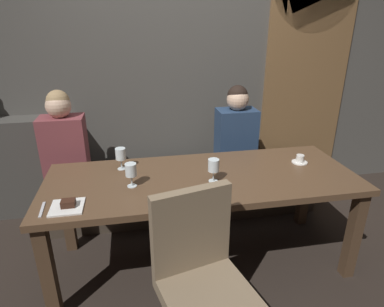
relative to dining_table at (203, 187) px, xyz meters
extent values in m
plane|color=black|center=(0.00, 0.00, -0.65)|extent=(9.00, 9.00, 0.00)
cube|color=#4C4944|center=(0.00, 1.22, 0.85)|extent=(6.00, 0.12, 3.00)
cube|color=brown|center=(1.35, 1.15, 0.40)|extent=(0.90, 0.05, 2.10)
cube|color=#413E3A|center=(-1.55, 1.04, -0.18)|extent=(1.10, 0.28, 0.95)
cube|color=#493422|center=(-1.03, -0.35, -0.30)|extent=(0.08, 0.08, 0.69)
cube|color=#493422|center=(1.03, -0.35, -0.30)|extent=(0.08, 0.08, 0.69)
cube|color=#493422|center=(-1.03, 0.35, -0.30)|extent=(0.08, 0.08, 0.69)
cube|color=#493422|center=(1.03, 0.35, -0.30)|extent=(0.08, 0.08, 0.69)
cube|color=brown|center=(0.00, 0.00, 0.07)|extent=(2.20, 0.84, 0.04)
cube|color=#40352A|center=(0.00, 0.70, -0.48)|extent=(2.50, 0.40, 0.35)
cube|color=brown|center=(0.00, 0.70, -0.25)|extent=(2.50, 0.44, 0.10)
cylinder|color=brown|center=(0.03, -0.62, -0.44)|extent=(0.04, 0.04, 0.42)
cube|color=#7F6B51|center=(-0.15, -0.80, -0.19)|extent=(0.53, 0.53, 0.08)
cube|color=#7F6B51|center=(-0.20, -0.62, 0.09)|extent=(0.44, 0.16, 0.48)
cube|color=brown|center=(-1.04, 0.69, 0.09)|extent=(0.36, 0.24, 0.59)
sphere|color=#DBB293|center=(-1.04, 0.69, 0.48)|extent=(0.20, 0.20, 0.20)
sphere|color=#9E7F56|center=(-1.04, 0.70, 0.52)|extent=(0.18, 0.18, 0.18)
cube|color=navy|center=(0.48, 0.72, 0.08)|extent=(0.36, 0.24, 0.57)
sphere|color=#DBB293|center=(0.48, 0.72, 0.46)|extent=(0.20, 0.20, 0.20)
sphere|color=black|center=(0.48, 0.73, 0.49)|extent=(0.18, 0.18, 0.18)
cylinder|color=silver|center=(0.05, -0.09, 0.09)|extent=(0.06, 0.06, 0.00)
cylinder|color=silver|center=(0.05, -0.09, 0.13)|extent=(0.01, 0.01, 0.07)
cylinder|color=silver|center=(0.05, -0.09, 0.21)|extent=(0.08, 0.08, 0.08)
cylinder|color=silver|center=(-0.50, -0.06, 0.09)|extent=(0.06, 0.06, 0.00)
cylinder|color=silver|center=(-0.50, -0.06, 0.13)|extent=(0.01, 0.01, 0.07)
cylinder|color=silver|center=(-0.50, -0.06, 0.21)|extent=(0.08, 0.08, 0.08)
cylinder|color=gold|center=(-0.50, -0.06, 0.19)|extent=(0.07, 0.07, 0.04)
cylinder|color=silver|center=(-0.57, 0.24, 0.09)|extent=(0.06, 0.06, 0.00)
cylinder|color=silver|center=(-0.57, 0.24, 0.13)|extent=(0.01, 0.01, 0.07)
cylinder|color=silver|center=(-0.57, 0.24, 0.21)|extent=(0.08, 0.08, 0.08)
cylinder|color=maroon|center=(-0.57, 0.24, 0.19)|extent=(0.07, 0.07, 0.04)
cylinder|color=white|center=(0.79, 0.09, 0.09)|extent=(0.12, 0.12, 0.01)
cylinder|color=white|center=(0.79, 0.09, 0.12)|extent=(0.06, 0.06, 0.06)
cylinder|color=brown|center=(0.79, 0.09, 0.15)|extent=(0.05, 0.05, 0.01)
cube|color=white|center=(-0.88, -0.26, 0.09)|extent=(0.19, 0.19, 0.01)
cube|color=#381E14|center=(-0.87, -0.26, 0.12)|extent=(0.08, 0.06, 0.04)
cube|color=silver|center=(-1.02, -0.26, 0.09)|extent=(0.03, 0.17, 0.01)
camera|label=1|loc=(-0.46, -2.04, 1.11)|focal=30.53mm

